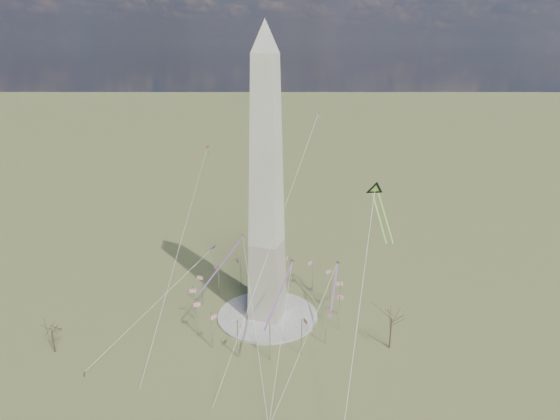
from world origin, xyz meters
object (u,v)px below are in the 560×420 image
(tree_near, at_px, (392,316))
(kite_delta_black, at_px, (376,193))
(washington_monument, at_px, (266,189))
(person_west, at_px, (85,374))

(tree_near, xyz_separation_m, kite_delta_black, (-9.60, 15.06, 35.75))
(washington_monument, relative_size, kite_delta_black, 5.38)
(washington_monument, height_order, kite_delta_black, washington_monument)
(tree_near, bearing_deg, washington_monument, 173.57)
(person_west, distance_m, kite_delta_black, 105.60)
(person_west, height_order, kite_delta_black, kite_delta_black)
(person_west, bearing_deg, kite_delta_black, -139.70)
(tree_near, xyz_separation_m, person_west, (-83.05, -44.93, -10.71))
(washington_monument, relative_size, tree_near, 6.20)
(kite_delta_black, bearing_deg, person_west, 12.25)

